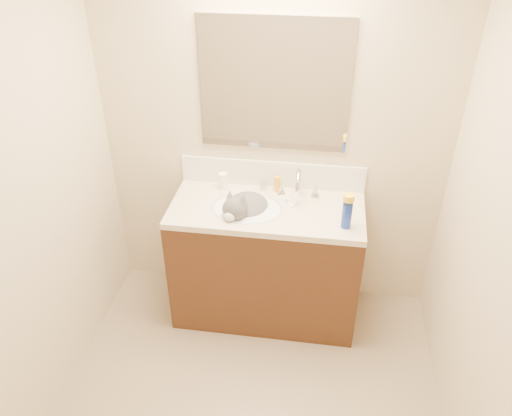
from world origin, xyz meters
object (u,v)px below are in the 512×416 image
(pill_bottle, at_px, (223,181))
(basin, at_px, (247,218))
(vanity_cabinet, at_px, (266,264))
(silver_jar, at_px, (263,186))
(amber_bottle, at_px, (277,184))
(faucet, at_px, (298,186))
(cat, at_px, (245,211))
(spray_can, at_px, (347,215))

(pill_bottle, bearing_deg, basin, -48.96)
(vanity_cabinet, bearing_deg, silver_jar, 103.27)
(pill_bottle, bearing_deg, vanity_cabinet, -31.36)
(basin, relative_size, amber_bottle, 4.39)
(faucet, relative_size, pill_bottle, 2.56)
(vanity_cabinet, relative_size, silver_jar, 22.59)
(silver_jar, bearing_deg, vanity_cabinet, -76.73)
(faucet, bearing_deg, basin, -150.88)
(faucet, bearing_deg, pill_bottle, 173.89)
(vanity_cabinet, height_order, faucet, faucet)
(vanity_cabinet, bearing_deg, cat, -173.02)
(faucet, distance_m, cat, 0.37)
(faucet, xyz_separation_m, cat, (-0.31, -0.15, -0.12))
(silver_jar, bearing_deg, pill_bottle, -175.78)
(basin, height_order, amber_bottle, amber_bottle)
(vanity_cabinet, xyz_separation_m, cat, (-0.13, -0.02, 0.42))
(pill_bottle, relative_size, spray_can, 0.69)
(pill_bottle, distance_m, amber_bottle, 0.35)
(silver_jar, bearing_deg, spray_can, -33.58)
(vanity_cabinet, xyz_separation_m, pill_bottle, (-0.31, 0.19, 0.50))
(pill_bottle, relative_size, amber_bottle, 1.06)
(basin, height_order, spray_can, spray_can)
(amber_bottle, height_order, spray_can, spray_can)
(cat, height_order, silver_jar, cat)
(cat, bearing_deg, faucet, 47.16)
(basin, xyz_separation_m, cat, (-0.01, 0.01, 0.04))
(cat, distance_m, spray_can, 0.63)
(basin, bearing_deg, spray_can, -10.61)
(amber_bottle, bearing_deg, vanity_cabinet, -101.18)
(silver_jar, height_order, amber_bottle, amber_bottle)
(faucet, distance_m, amber_bottle, 0.16)
(basin, distance_m, silver_jar, 0.27)
(cat, height_order, pill_bottle, cat)
(vanity_cabinet, bearing_deg, basin, -165.96)
(basin, xyz_separation_m, silver_jar, (0.07, 0.24, 0.10))
(basin, height_order, cat, cat)
(cat, distance_m, amber_bottle, 0.29)
(spray_can, bearing_deg, basin, 169.39)
(pill_bottle, xyz_separation_m, spray_can, (0.79, -0.33, 0.02))
(basin, bearing_deg, pill_bottle, 131.04)
(silver_jar, distance_m, spray_can, 0.64)
(faucet, distance_m, silver_jar, 0.25)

